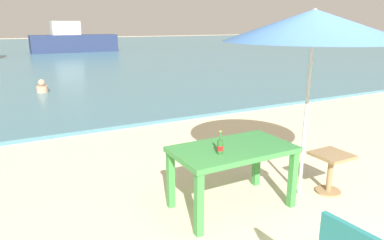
{
  "coord_description": "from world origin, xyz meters",
  "views": [
    {
      "loc": [
        -3.11,
        -1.95,
        2.14
      ],
      "look_at": [
        -0.43,
        3.0,
        0.6
      ],
      "focal_mm": 33.05,
      "sensor_mm": 36.0,
      "label": 1
    }
  ],
  "objects_px": {
    "picnic_table_green": "(232,156)",
    "beer_bottle_amber": "(220,146)",
    "patio_umbrella": "(314,25)",
    "side_table_wood": "(331,167)",
    "swimmer_person": "(42,87)",
    "boat_barge": "(73,41)"
  },
  "relations": [
    {
      "from": "side_table_wood",
      "to": "boat_barge",
      "type": "distance_m",
      "value": 25.31
    },
    {
      "from": "side_table_wood",
      "to": "swimmer_person",
      "type": "xyz_separation_m",
      "value": [
        -2.52,
        8.85,
        -0.11
      ]
    },
    {
      "from": "picnic_table_green",
      "to": "side_table_wood",
      "type": "distance_m",
      "value": 1.4
    },
    {
      "from": "beer_bottle_amber",
      "to": "patio_umbrella",
      "type": "bearing_deg",
      "value": -1.64
    },
    {
      "from": "picnic_table_green",
      "to": "boat_barge",
      "type": "relative_size",
      "value": 0.23
    },
    {
      "from": "side_table_wood",
      "to": "swimmer_person",
      "type": "distance_m",
      "value": 9.21
    },
    {
      "from": "patio_umbrella",
      "to": "side_table_wood",
      "type": "bearing_deg",
      "value": -21.49
    },
    {
      "from": "boat_barge",
      "to": "patio_umbrella",
      "type": "bearing_deg",
      "value": -94.21
    },
    {
      "from": "picnic_table_green",
      "to": "boat_barge",
      "type": "distance_m",
      "value": 25.12
    },
    {
      "from": "patio_umbrella",
      "to": "swimmer_person",
      "type": "distance_m",
      "value": 9.17
    },
    {
      "from": "picnic_table_green",
      "to": "patio_umbrella",
      "type": "xyz_separation_m",
      "value": [
        0.96,
        -0.16,
        1.47
      ]
    },
    {
      "from": "patio_umbrella",
      "to": "boat_barge",
      "type": "relative_size",
      "value": 0.37
    },
    {
      "from": "swimmer_person",
      "to": "boat_barge",
      "type": "distance_m",
      "value": 16.9
    },
    {
      "from": "beer_bottle_amber",
      "to": "swimmer_person",
      "type": "relative_size",
      "value": 0.65
    },
    {
      "from": "picnic_table_green",
      "to": "side_table_wood",
      "type": "relative_size",
      "value": 2.59
    },
    {
      "from": "beer_bottle_amber",
      "to": "patio_umbrella",
      "type": "relative_size",
      "value": 0.12
    },
    {
      "from": "beer_bottle_amber",
      "to": "patio_umbrella",
      "type": "height_order",
      "value": "patio_umbrella"
    },
    {
      "from": "picnic_table_green",
      "to": "boat_barge",
      "type": "xyz_separation_m",
      "value": [
        2.81,
        24.96,
        0.24
      ]
    },
    {
      "from": "patio_umbrella",
      "to": "side_table_wood",
      "type": "distance_m",
      "value": 1.81
    },
    {
      "from": "picnic_table_green",
      "to": "patio_umbrella",
      "type": "height_order",
      "value": "patio_umbrella"
    },
    {
      "from": "picnic_table_green",
      "to": "beer_bottle_amber",
      "type": "xyz_separation_m",
      "value": [
        -0.25,
        -0.12,
        0.2
      ]
    },
    {
      "from": "patio_umbrella",
      "to": "swimmer_person",
      "type": "xyz_separation_m",
      "value": [
        -2.15,
        8.71,
        -1.88
      ]
    }
  ]
}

